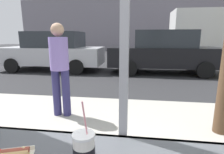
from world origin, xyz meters
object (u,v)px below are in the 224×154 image
at_px(box_truck, 222,34).
at_px(pedestrian, 60,65).
at_px(parked_car_black, 163,52).
at_px(soda_cup_left, 84,150).
at_px(parked_car_silver, 53,51).

distance_m(box_truck, pedestrian, 11.93).
bearing_deg(pedestrian, parked_car_black, 63.94).
bearing_deg(soda_cup_left, pedestrian, 116.11).
bearing_deg(pedestrian, soda_cup_left, -63.89).
relative_size(parked_car_silver, parked_car_black, 1.01).
relative_size(parked_car_silver, box_truck, 0.69).
relative_size(soda_cup_left, parked_car_silver, 0.07).
height_order(soda_cup_left, pedestrian, pedestrian).
height_order(soda_cup_left, box_truck, box_truck).
xyz_separation_m(parked_car_silver, parked_car_black, (4.97, -0.00, 0.02)).
relative_size(parked_car_black, box_truck, 0.68).
xyz_separation_m(parked_car_black, pedestrian, (-2.45, -5.01, 0.15)).
relative_size(parked_car_black, pedestrian, 2.82).
bearing_deg(box_truck, pedestrian, -124.56).
xyz_separation_m(parked_car_black, box_truck, (4.31, 4.80, 0.81)).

